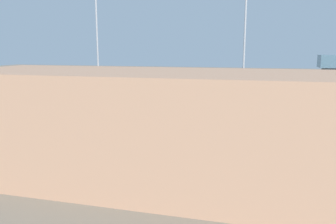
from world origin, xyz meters
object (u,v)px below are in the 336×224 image
light_mast_0 (245,27)px  train_on_track_3 (155,111)px  train_on_track_4 (111,117)px  maintenance_shed (147,126)px  train_on_track_0 (262,106)px  control_tower (331,77)px  light_mast_2 (97,28)px  train_on_track_1 (70,101)px

light_mast_0 → train_on_track_3: bearing=47.9°
train_on_track_4 → maintenance_shed: size_ratio=0.23×
light_mast_0 → maintenance_shed: bearing=79.8°
train_on_track_3 → train_on_track_0: bearing=-143.0°
train_on_track_3 → train_on_track_4: bearing=35.8°
train_on_track_3 → control_tower: bearing=-141.3°
train_on_track_3 → light_mast_0: bearing=-132.1°
train_on_track_0 → maintenance_shed: bearing=73.7°
train_on_track_0 → maintenance_shed: (12.31, 41.96, 4.09)m
maintenance_shed → control_tower: bearing=-116.9°
train_on_track_4 → maintenance_shed: 26.63m
train_on_track_0 → train_on_track_3: bearing=37.0°
maintenance_shed → control_tower: 62.45m
light_mast_2 → train_on_track_1: bearing=62.3°
light_mast_2 → maintenance_shed: 54.31m
train_on_track_4 → train_on_track_0: bearing=-143.3°
light_mast_2 → maintenance_shed: bearing=122.1°
maintenance_shed → light_mast_0: bearing=-100.2°
train_on_track_1 → maintenance_shed: (-31.96, 36.96, 3.92)m
train_on_track_3 → train_on_track_1: same height
train_on_track_1 → control_tower: bearing=-162.7°
train_on_track_3 → train_on_track_4: same height
train_on_track_4 → light_mast_2: 31.51m
train_on_track_1 → light_mast_0: 43.98m
light_mast_0 → maintenance_shed: light_mast_0 is taller
light_mast_0 → train_on_track_4: bearing=44.7°
maintenance_shed → control_tower: control_tower is taller
train_on_track_3 → light_mast_2: light_mast_2 is taller
train_on_track_1 → maintenance_shed: bearing=130.9°
train_on_track_3 → light_mast_2: (20.36, -17.61, 16.89)m
train_on_track_3 → train_on_track_1: size_ratio=9.56×
train_on_track_4 → light_mast_2: size_ratio=0.32×
train_on_track_4 → control_tower: 54.73m
light_mast_2 → maintenance_shed: size_ratio=0.71×
train_on_track_4 → light_mast_0: 35.89m
train_on_track_4 → light_mast_2: bearing=-59.3°
train_on_track_1 → light_mast_0: light_mast_0 is taller
train_on_track_4 → light_mast_0: light_mast_0 is taller
light_mast_2 → train_on_track_0: bearing=176.3°
train_on_track_4 → control_tower: bearing=-141.8°
train_on_track_1 → light_mast_0: (-39.93, -7.24, 16.96)m
train_on_track_0 → maintenance_shed: 43.92m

